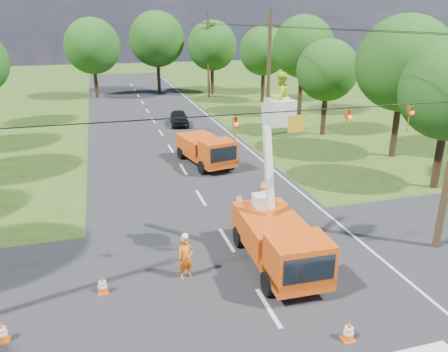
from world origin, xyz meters
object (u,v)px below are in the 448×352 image
object	(u,v)px
second_truck	(206,149)
pole_right_mid	(269,73)
tree_right_c	(327,70)
tree_far_b	(157,39)
tree_right_b	(404,64)
tree_right_d	(303,47)
tree_far_a	(92,46)
bucket_truck	(279,230)
tree_far_c	(212,46)
traffic_cone_3	(264,185)
distant_car	(179,118)
traffic_cone_4	(102,284)
traffic_cone_2	(239,200)
ground_worker	(186,258)
traffic_cone_5	(2,332)
tree_right_e	(264,51)
traffic_cone_8	(349,331)
pole_right_far	(208,55)
traffic_cone_7	(224,152)

from	to	relation	value
second_truck	pole_right_mid	distance (m)	10.17
tree_right_c	tree_far_b	size ratio (longest dim) A/B	0.76
tree_right_b	tree_right_c	distance (m)	7.31
tree_right_d	tree_far_a	distance (m)	25.46
second_truck	tree_right_c	size ratio (longest dim) A/B	0.75
bucket_truck	pole_right_mid	bearing A→B (deg)	71.20
tree_far_c	traffic_cone_3	bearing A→B (deg)	-99.72
distant_car	traffic_cone_4	size ratio (longest dim) A/B	5.53
tree_far_a	tree_right_b	bearing A→B (deg)	-57.17
traffic_cone_2	tree_right_b	distance (m)	15.61
second_truck	tree_right_b	size ratio (longest dim) A/B	0.61
bucket_truck	tree_right_c	distance (m)	22.34
ground_worker	tree_far_a	world-z (taller)	tree_far_a
bucket_truck	distant_car	distance (m)	25.20
distant_car	traffic_cone_5	bearing A→B (deg)	-104.71
ground_worker	traffic_cone_5	distance (m)	6.35
pole_right_mid	tree_right_b	xyz separation A→B (m)	(6.50, -8.00, 1.33)
traffic_cone_2	traffic_cone_3	size ratio (longest dim) A/B	1.00
traffic_cone_3	tree_far_b	distance (m)	37.41
traffic_cone_3	tree_far_a	size ratio (longest dim) A/B	0.07
tree_right_d	tree_right_e	bearing A→B (deg)	97.13
traffic_cone_8	tree_far_a	world-z (taller)	tree_far_a
traffic_cone_8	pole_right_far	distance (m)	44.87
traffic_cone_7	tree_right_d	world-z (taller)	tree_right_d
pole_right_mid	tree_right_c	world-z (taller)	pole_right_mid
traffic_cone_5	tree_right_d	distance (m)	37.05
bucket_truck	tree_far_a	world-z (taller)	tree_far_a
pole_right_mid	tree_far_c	bearing A→B (deg)	87.40
traffic_cone_8	tree_right_e	bearing A→B (deg)	72.90
distant_car	pole_right_far	distance (m)	16.37
traffic_cone_7	traffic_cone_8	bearing A→B (deg)	-94.71
traffic_cone_3	traffic_cone_8	size ratio (longest dim) A/B	1.00
traffic_cone_2	tree_far_c	xyz separation A→B (m)	(7.79, 35.49, 5.70)
tree_right_c	tree_far_a	world-z (taller)	tree_far_a
traffic_cone_7	traffic_cone_4	bearing A→B (deg)	-120.85
bucket_truck	traffic_cone_3	size ratio (longest dim) A/B	10.58
tree_far_a	traffic_cone_8	bearing A→B (deg)	-81.82
traffic_cone_7	tree_far_a	bearing A→B (deg)	106.63
traffic_cone_2	tree_far_b	xyz separation A→B (m)	(1.29, 38.49, 6.45)
tree_right_d	tree_far_c	xyz separation A→B (m)	(-5.30, 15.00, -0.62)
bucket_truck	traffic_cone_5	distance (m)	9.90
tree_right_d	distant_car	bearing A→B (deg)	-173.76
tree_right_e	ground_worker	bearing A→B (deg)	-115.09
traffic_cone_2	pole_right_mid	distance (m)	15.83
traffic_cone_5	tree_right_e	world-z (taller)	tree_right_e
pole_right_far	tree_right_c	distance (m)	21.52
traffic_cone_7	pole_right_far	xyz separation A→B (m)	(5.15, 24.96, 4.75)
traffic_cone_3	tree_far_a	world-z (taller)	tree_far_a
ground_worker	traffic_cone_3	xyz separation A→B (m)	(6.00, 7.53, -0.51)
tree_far_b	tree_right_b	bearing A→B (deg)	-70.02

